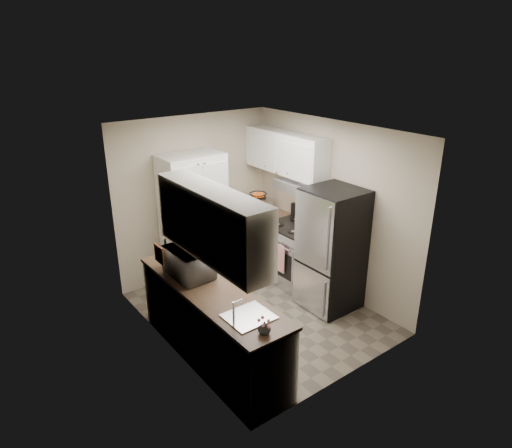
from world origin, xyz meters
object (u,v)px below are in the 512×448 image
Objects in this scene: electric_range at (294,253)px; refrigerator at (332,249)px; toaster_oven at (259,204)px; wine_bottle at (166,254)px; pantry_cabinet at (194,220)px; microwave at (189,262)px.

refrigerator reaches higher than electric_range.
electric_range is at bearing -96.86° from toaster_oven.
refrigerator reaches higher than wine_bottle.
pantry_cabinet is at bearing 141.78° from electric_range.
microwave is (-1.99, -0.41, 0.61)m from electric_range.
wine_bottle is at bearing -162.01° from toaster_oven.
wine_bottle is 0.90× the size of toaster_oven.
pantry_cabinet is at bearing 172.75° from toaster_oven.
pantry_cabinet is 1.19m from toaster_oven.
electric_range is at bearing -79.86° from microwave.
microwave is (-1.96, 0.39, 0.24)m from refrigerator.
electric_range is 0.88m from refrigerator.
pantry_cabinet reaches higher than toaster_oven.
pantry_cabinet reaches higher than microwave.
electric_range is at bearing 1.02° from wine_bottle.
refrigerator is 2.01m from microwave.
pantry_cabinet is at bearing -33.04° from microwave.
wine_bottle is at bearing -134.03° from pantry_cabinet.
pantry_cabinet reaches higher than refrigerator.
electric_range is at bearing 87.52° from refrigerator.
refrigerator is at bearing -20.22° from wine_bottle.
wine_bottle is (-2.11, -0.04, 0.61)m from electric_range.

